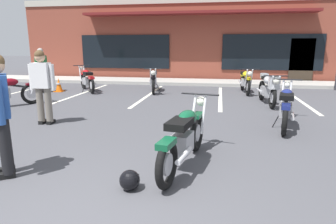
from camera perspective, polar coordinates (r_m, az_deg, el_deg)
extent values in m
plane|color=#47474C|center=(6.36, -1.56, -3.32)|extent=(80.00, 80.00, 0.00)
cube|color=#A8A59E|center=(14.02, 4.89, 5.85)|extent=(22.00, 1.80, 0.14)
cube|color=brown|center=(17.79, 6.17, 13.66)|extent=(18.32, 5.62, 4.08)
cube|color=black|center=(15.68, -8.40, 11.56)|extent=(4.69, 0.06, 1.70)
cube|color=black|center=(15.10, 19.61, 10.92)|extent=(4.69, 0.06, 1.70)
cube|color=#33281E|center=(15.39, 24.60, 9.03)|extent=(1.10, 0.06, 2.10)
cube|color=maroon|center=(14.61, 5.37, 18.73)|extent=(10.99, 0.90, 0.12)
cube|color=silver|center=(12.94, -26.61, 3.64)|extent=(0.12, 4.80, 0.01)
cube|color=silver|center=(11.59, -16.28, 3.58)|extent=(0.12, 4.80, 0.01)
cube|color=silver|center=(10.72, -3.77, 3.34)|extent=(0.12, 4.80, 0.01)
cube|color=silver|center=(10.42, 10.17, 2.89)|extent=(0.12, 4.80, 0.01)
cube|color=silver|center=(10.75, 24.05, 2.27)|extent=(0.12, 4.80, 0.01)
torus|color=black|center=(3.71, -0.21, -10.17)|extent=(0.21, 0.65, 0.64)
cylinder|color=#B7B7BC|center=(3.71, -0.21, -10.17)|extent=(0.11, 0.29, 0.29)
torus|color=black|center=(5.00, 5.59, -4.06)|extent=(0.21, 0.65, 0.64)
cylinder|color=#B7B7BC|center=(5.00, 5.59, -4.06)|extent=(0.11, 0.29, 0.29)
cylinder|color=silver|center=(5.04, 4.98, -0.17)|extent=(0.10, 0.33, 0.66)
cylinder|color=silver|center=(4.99, 6.97, -0.33)|extent=(0.10, 0.33, 0.66)
cylinder|color=black|center=(5.03, 6.28, 3.50)|extent=(0.65, 0.15, 0.03)
sphere|color=silver|center=(5.13, 6.46, 2.09)|extent=(0.20, 0.20, 0.17)
cube|color=#0F4C2D|center=(4.96, 5.79, -0.62)|extent=(0.20, 0.38, 0.06)
cube|color=#9E9EA3|center=(4.25, 2.83, -5.99)|extent=(0.31, 0.44, 0.28)
cylinder|color=silver|center=(3.89, 3.15, -8.43)|extent=(0.17, 0.55, 0.07)
cylinder|color=black|center=(4.36, 3.66, -2.20)|extent=(0.23, 0.94, 0.26)
ellipsoid|color=#0F4C2D|center=(4.36, 3.75, -1.12)|extent=(0.34, 0.52, 0.22)
cube|color=black|center=(4.03, 2.28, -2.29)|extent=(0.37, 0.56, 0.10)
cube|color=#0F4C2D|center=(3.59, -0.33, -6.17)|extent=(0.22, 0.38, 0.08)
cylinder|color=black|center=(4.33, 0.21, -9.27)|extent=(0.14, 0.05, 0.29)
torus|color=black|center=(12.28, 14.33, 5.68)|extent=(0.14, 0.64, 0.64)
cylinder|color=#B7B7BC|center=(12.28, 14.33, 5.68)|extent=(0.08, 0.29, 0.29)
torus|color=black|center=(10.87, 15.33, 4.74)|extent=(0.14, 0.64, 0.64)
cylinder|color=#B7B7BC|center=(10.87, 15.33, 4.74)|extent=(0.08, 0.29, 0.29)
cylinder|color=silver|center=(10.75, 15.98, 6.33)|extent=(0.06, 0.33, 0.66)
cylinder|color=silver|center=(10.72, 15.03, 6.37)|extent=(0.06, 0.33, 0.66)
cylinder|color=black|center=(10.63, 15.68, 8.01)|extent=(0.66, 0.07, 0.03)
sphere|color=silver|center=(10.56, 15.70, 7.22)|extent=(0.18, 0.18, 0.17)
cube|color=yellow|center=(10.80, 15.45, 6.28)|extent=(0.16, 0.37, 0.06)
cube|color=#9E9EA3|center=(11.65, 14.77, 5.68)|extent=(0.26, 0.41, 0.28)
cylinder|color=silver|center=(11.99, 13.85, 5.74)|extent=(0.10, 0.55, 0.07)
cylinder|color=black|center=(11.42, 14.98, 6.75)|extent=(0.12, 0.94, 0.26)
ellipsoid|color=yellow|center=(11.40, 15.01, 7.14)|extent=(0.29, 0.49, 0.22)
cube|color=black|center=(11.75, 14.76, 7.31)|extent=(0.31, 0.54, 0.10)
cube|color=yellow|center=(12.27, 14.40, 6.99)|extent=(0.18, 0.37, 0.08)
cylinder|color=black|center=(11.77, 15.52, 4.43)|extent=(0.14, 0.03, 0.29)
torus|color=black|center=(11.31, -14.68, 5.07)|extent=(0.47, 0.57, 0.64)
cylinder|color=#B7B7BC|center=(11.31, -14.68, 5.07)|extent=(0.22, 0.26, 0.29)
torus|color=black|center=(12.70, -16.19, 5.80)|extent=(0.47, 0.57, 0.64)
cylinder|color=#B7B7BC|center=(12.70, -16.19, 5.80)|extent=(0.22, 0.26, 0.29)
cylinder|color=silver|center=(12.75, -16.77, 7.23)|extent=(0.23, 0.28, 0.66)
cylinder|color=silver|center=(12.79, -15.98, 7.30)|extent=(0.23, 0.28, 0.66)
cylinder|color=black|center=(12.82, -16.54, 8.71)|extent=(0.54, 0.43, 0.03)
sphere|color=silver|center=(12.91, -16.57, 8.11)|extent=(0.24, 0.24, 0.17)
cube|color=#B70F14|center=(12.71, -16.31, 7.16)|extent=(0.33, 0.37, 0.06)
cube|color=#9E9EA3|center=(11.92, -15.42, 5.80)|extent=(0.43, 0.46, 0.28)
cylinder|color=silver|center=(11.59, -14.33, 5.47)|extent=(0.39, 0.48, 0.07)
cylinder|color=black|center=(12.08, -15.70, 7.02)|extent=(0.62, 0.78, 0.26)
ellipsoid|color=#B70F14|center=(12.10, -15.74, 7.40)|extent=(0.50, 0.54, 0.22)
cube|color=black|center=(11.75, -15.36, 7.28)|extent=(0.54, 0.58, 0.10)
cube|color=#B70F14|center=(11.25, -14.74, 6.47)|extent=(0.35, 0.38, 0.08)
cylinder|color=black|center=(11.84, -16.12, 4.44)|extent=(0.12, 0.10, 0.29)
torus|color=black|center=(10.20, 17.83, 4.06)|extent=(0.15, 0.65, 0.64)
cylinder|color=#B7B7BC|center=(10.20, 17.83, 4.06)|extent=(0.08, 0.29, 0.29)
torus|color=black|center=(8.81, 19.72, 2.62)|extent=(0.15, 0.65, 0.64)
cylinder|color=#B7B7BC|center=(8.81, 19.72, 2.62)|extent=(0.08, 0.29, 0.29)
cylinder|color=silver|center=(8.69, 20.61, 4.56)|extent=(0.07, 0.33, 0.66)
cylinder|color=silver|center=(8.65, 19.45, 4.61)|extent=(0.07, 0.33, 0.66)
cylinder|color=black|center=(8.55, 20.32, 6.63)|extent=(0.66, 0.08, 0.03)
sphere|color=silver|center=(8.49, 20.38, 5.63)|extent=(0.18, 0.18, 0.17)
cube|color=silver|center=(8.73, 19.93, 4.52)|extent=(0.17, 0.37, 0.06)
cube|color=#9E9EA3|center=(9.57, 18.64, 3.95)|extent=(0.27, 0.42, 0.28)
cylinder|color=silver|center=(9.90, 17.37, 4.08)|extent=(0.11, 0.55, 0.07)
cylinder|color=black|center=(9.34, 19.01, 5.21)|extent=(0.13, 0.94, 0.26)
ellipsoid|color=silver|center=(9.29, 19.11, 5.91)|extent=(0.34, 0.54, 0.26)
cube|color=silver|center=(8.70, 20.01, 5.42)|extent=(0.30, 0.26, 0.36)
cube|color=black|center=(9.62, 18.67, 6.28)|extent=(0.27, 0.42, 0.10)
cube|color=silver|center=(9.90, 18.31, 6.71)|extent=(0.22, 0.33, 0.16)
cylinder|color=black|center=(9.72, 19.47, 2.46)|extent=(0.14, 0.03, 0.29)
torus|color=black|center=(9.96, -25.03, 3.27)|extent=(0.50, 0.55, 0.64)
cylinder|color=#B7B7BC|center=(9.96, -25.03, 3.27)|extent=(0.24, 0.26, 0.29)
cylinder|color=silver|center=(10.03, -24.78, 5.21)|extent=(0.25, 0.27, 0.66)
cylinder|color=silver|center=(9.85, -24.52, 5.12)|extent=(0.25, 0.27, 0.66)
cylinder|color=black|center=(9.93, -24.37, 7.04)|extent=(0.52, 0.46, 0.03)
sphere|color=silver|center=(9.96, -23.85, 6.29)|extent=(0.24, 0.24, 0.17)
cube|color=maroon|center=(9.93, -24.97, 5.01)|extent=(0.34, 0.36, 0.06)
cube|color=#9E9EA3|center=(9.79, -29.60, 3.13)|extent=(0.44, 0.46, 0.28)
cylinder|color=black|center=(9.80, -28.61, 4.67)|extent=(0.67, 0.75, 0.26)
ellipsoid|color=maroon|center=(9.79, -28.54, 5.14)|extent=(0.51, 0.53, 0.22)
cylinder|color=black|center=(10.00, -30.01, 1.74)|extent=(0.12, 0.11, 0.29)
torus|color=black|center=(6.25, 21.82, -1.51)|extent=(0.23, 0.65, 0.64)
cylinder|color=#B7B7BC|center=(6.25, 21.82, -1.51)|extent=(0.12, 0.29, 0.29)
torus|color=black|center=(7.65, 21.92, 0.99)|extent=(0.23, 0.65, 0.64)
cylinder|color=#B7B7BC|center=(7.65, 21.92, 0.99)|extent=(0.12, 0.29, 0.29)
cylinder|color=silver|center=(7.70, 21.46, 3.52)|extent=(0.11, 0.33, 0.66)
cylinder|color=silver|center=(7.70, 22.80, 3.41)|extent=(0.11, 0.33, 0.66)
cylinder|color=black|center=(7.74, 22.33, 5.89)|extent=(0.65, 0.17, 0.03)
sphere|color=silver|center=(7.83, 22.25, 4.93)|extent=(0.20, 0.20, 0.17)
cube|color=navy|center=(7.64, 22.11, 3.25)|extent=(0.21, 0.38, 0.06)
cube|color=#9E9EA3|center=(6.85, 21.93, 0.38)|extent=(0.32, 0.44, 0.28)
cylinder|color=silver|center=(6.50, 23.10, -0.72)|extent=(0.18, 0.55, 0.07)
cylinder|color=black|center=(7.01, 22.10, 2.62)|extent=(0.25, 0.93, 0.26)
ellipsoid|color=navy|center=(7.01, 22.16, 3.29)|extent=(0.35, 0.52, 0.22)
cube|color=black|center=(6.66, 22.14, 2.83)|extent=(0.38, 0.57, 0.10)
cube|color=navy|center=(6.17, 22.03, 0.96)|extent=(0.23, 0.39, 0.08)
cylinder|color=black|center=(6.84, 20.24, -1.74)|extent=(0.14, 0.05, 0.29)
torus|color=black|center=(12.22, -2.82, 6.03)|extent=(0.23, 0.65, 0.64)
cylinder|color=#B7B7BC|center=(12.22, -2.82, 6.03)|extent=(0.12, 0.29, 0.29)
torus|color=black|center=(10.79, -2.89, 5.12)|extent=(0.23, 0.65, 0.64)
cylinder|color=#B7B7BC|center=(10.79, -2.89, 5.12)|extent=(0.12, 0.29, 0.29)
cylinder|color=silver|center=(10.65, -2.43, 6.75)|extent=(0.11, 0.33, 0.66)
cylinder|color=silver|center=(10.65, -3.40, 6.75)|extent=(0.11, 0.33, 0.66)
cylinder|color=black|center=(10.54, -2.94, 8.43)|extent=(0.65, 0.17, 0.03)
sphere|color=silver|center=(10.48, -2.93, 7.64)|extent=(0.20, 0.20, 0.17)
cube|color=black|center=(10.71, -2.91, 6.68)|extent=(0.21, 0.38, 0.06)
cube|color=#9E9EA3|center=(11.57, -2.85, 6.04)|extent=(0.32, 0.44, 0.28)
cylinder|color=silver|center=(11.95, -3.51, 6.06)|extent=(0.18, 0.55, 0.07)
cylinder|color=black|center=(11.35, -2.88, 7.13)|extent=(0.26, 0.93, 0.26)
ellipsoid|color=black|center=(11.32, -2.88, 7.52)|extent=(0.36, 0.52, 0.22)
cube|color=black|center=(11.68, -2.86, 7.68)|extent=(0.38, 0.57, 0.10)
cube|color=black|center=(12.21, -2.83, 7.34)|extent=(0.23, 0.39, 0.08)
cylinder|color=black|center=(11.68, -1.95, 4.83)|extent=(0.14, 0.05, 0.29)
cube|color=black|center=(4.64, -29.08, -10.78)|extent=(0.25, 0.23, 0.08)
cube|color=black|center=(4.82, -29.06, -9.88)|extent=(0.25, 0.23, 0.08)
cylinder|color=black|center=(4.50, -29.16, -5.79)|extent=(0.21, 0.21, 0.80)
cylinder|color=black|center=(4.69, -29.13, -5.07)|extent=(0.21, 0.21, 0.80)
cylinder|color=#23478C|center=(4.70, -29.92, 2.68)|extent=(0.14, 0.14, 0.58)
cube|color=black|center=(7.39, -23.21, -1.75)|extent=(0.11, 0.24, 0.08)
cube|color=black|center=(7.29, -21.86, -1.82)|extent=(0.11, 0.24, 0.08)
cylinder|color=slate|center=(7.27, -23.66, 1.38)|extent=(0.16, 0.16, 0.80)
cylinder|color=slate|center=(7.17, -22.29, 1.35)|extent=(0.16, 0.16, 0.80)
cube|color=silver|center=(7.13, -23.44, 6.57)|extent=(0.39, 0.24, 0.56)
cylinder|color=silver|center=(7.26, -25.13, 6.19)|extent=(0.10, 0.10, 0.58)
cylinder|color=silver|center=(7.01, -21.64, 6.30)|extent=(0.10, 0.10, 0.58)
sphere|color=tan|center=(7.10, -23.73, 9.77)|extent=(0.23, 0.23, 0.22)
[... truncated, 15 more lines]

